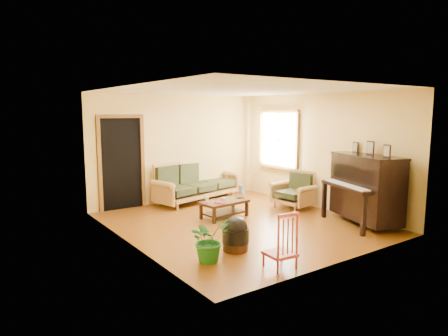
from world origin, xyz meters
TOP-DOWN VIEW (x-y plane):
  - floor at (0.00, 0.00)m, footprint 5.00×5.00m
  - doorway at (-1.45, 2.48)m, footprint 1.08×0.16m
  - window at (2.21, 1.30)m, footprint 0.12×1.36m
  - sofa at (0.34, 2.18)m, footprint 2.41×1.42m
  - coffee_table at (-0.02, 0.51)m, footprint 1.04×0.63m
  - armchair at (1.76, 0.30)m, footprint 0.90×0.93m
  - piano at (1.98, -1.45)m, footprint 1.36×1.76m
  - footstool at (-1.00, -1.21)m, footprint 0.55×0.55m
  - red_chair at (-0.90, -2.13)m, footprint 0.41×0.45m
  - leaning_frame at (1.50, 2.37)m, footprint 0.41×0.23m
  - ceramic_crock at (1.82, 2.30)m, footprint 0.18×0.18m
  - potted_plant at (-1.59, -1.36)m, footprint 0.65×0.58m
  - book at (-0.27, 0.35)m, footprint 0.22×0.25m
  - candle at (-0.38, 0.60)m, footprint 0.08×0.08m
  - glass_jar at (-0.01, 0.54)m, footprint 0.11×0.11m
  - remote at (0.41, 0.51)m, footprint 0.16×0.09m

SIDE VIEW (x-z plane):
  - floor at x=0.00m, z-range 0.00..0.00m
  - ceramic_crock at x=1.82m, z-range 0.00..0.22m
  - coffee_table at x=-0.02m, z-range 0.00..0.36m
  - footstool at x=-1.00m, z-range 0.00..0.41m
  - leaning_frame at x=1.50m, z-range 0.00..0.54m
  - potted_plant at x=-1.59m, z-range 0.00..0.67m
  - remote at x=0.41m, z-range 0.36..0.37m
  - book at x=-0.27m, z-range 0.36..0.38m
  - glass_jar at x=-0.01m, z-range 0.36..0.42m
  - red_chair at x=-0.90m, z-range 0.00..0.82m
  - candle at x=-0.38m, z-range 0.36..0.48m
  - armchair at x=1.76m, z-range 0.00..0.84m
  - sofa at x=0.34m, z-range 0.00..0.97m
  - piano at x=1.98m, z-range 0.00..1.37m
  - doorway at x=-1.45m, z-range 0.00..2.05m
  - window at x=2.21m, z-range 0.77..2.23m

